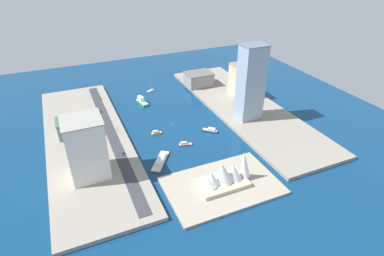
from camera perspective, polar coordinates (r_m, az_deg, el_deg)
name	(u,v)px	position (r m, az deg, el deg)	size (l,w,h in m)	color
ground_plane	(172,123)	(315.10, -3.58, 0.93)	(440.00, 440.00, 0.00)	navy
quay_west	(243,107)	(347.79, 9.33, 3.86)	(70.00, 240.00, 3.29)	gray
quay_east	(87,139)	(300.60, -18.56, -1.98)	(70.00, 240.00, 3.29)	gray
peninsula_point	(222,185)	(236.24, 5.48, -10.36)	(82.59, 54.11, 2.00)	#A89E89
road_strip	(111,133)	(301.22, -14.50, -0.83)	(9.21, 228.00, 0.15)	#38383D
patrol_launch_navy	(210,130)	(299.90, 3.37, -0.40)	(14.12, 13.67, 3.73)	#1E284C
ferry_green_doubledeck	(142,101)	(357.13, -9.08, 4.80)	(10.25, 21.99, 7.58)	#2D8C4C
sailboat_small_white	(151,91)	(387.20, -7.48, 6.74)	(10.11, 4.26, 13.19)	white
water_taxi_orange	(156,133)	(296.66, -6.48, -0.89)	(10.72, 4.26, 4.00)	orange
barge_flat_brown	(161,161)	(260.40, -5.72, -5.90)	(23.49, 28.50, 3.20)	brown
tugboat_red	(185,144)	(279.21, -1.28, -2.94)	(12.63, 6.22, 3.52)	red
office_block_beige	(239,80)	(363.36, 8.49, 8.54)	(14.64, 25.02, 36.19)	#C6B793
terminal_long_green	(72,127)	(306.29, -20.90, 0.24)	(27.16, 21.43, 15.42)	slate
tower_tall_glass	(251,83)	(307.60, 10.64, 8.05)	(23.66, 18.52, 74.07)	#8C9EB2
carpark_squat_concrete	(199,79)	(391.47, 1.24, 8.91)	(32.32, 24.99, 15.98)	gray
hotel_broad_white	(86,148)	(240.70, -18.65, -3.45)	(27.98, 27.69, 47.39)	silver
hatchback_blue	(123,153)	(268.77, -12.47, -4.49)	(2.09, 4.77, 1.49)	black
pickup_red	(100,111)	(342.06, -16.38, 2.98)	(2.04, 4.48, 1.55)	black
taxi_yellow_cab	(100,98)	(371.34, -16.41, 5.20)	(2.03, 4.70, 1.59)	black
traffic_light_waterfront	(117,129)	(297.42, -13.44, -0.15)	(0.36, 0.36, 6.50)	black
opera_landmark	(224,175)	(230.68, 5.80, -8.54)	(43.22, 22.31, 24.85)	#BCAD93
park_tree_cluster	(240,100)	(343.44, 8.69, 5.06)	(7.57, 15.50, 10.06)	brown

